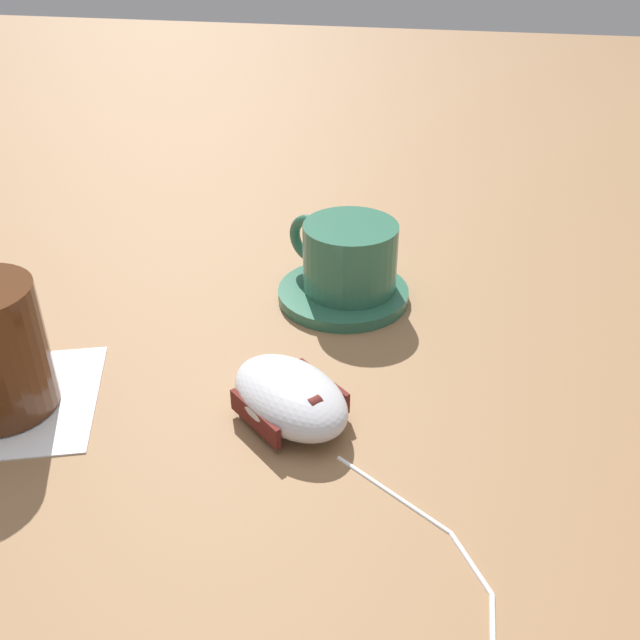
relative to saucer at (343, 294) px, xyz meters
The scene contains 6 objects.
ground_plane 0.17m from the saucer, 42.12° to the left, with size 3.00×3.00×0.00m, color olive.
saucer is the anchor object (origin of this frame).
coffee_cup 0.04m from the saucer, 118.52° to the right, with size 0.11×0.09×0.06m.
computer_mouse 0.18m from the saucer, 86.39° to the left, with size 0.12×0.12×0.04m.
mouse_cable 0.33m from the saucer, 109.45° to the left, with size 0.12×0.23×0.00m.
napkin_under_glass 0.30m from the saucer, 41.83° to the left, with size 0.13×0.13×0.00m, color white.
Camera 1 is at (-0.21, 0.45, 0.34)m, focal length 40.00 mm.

